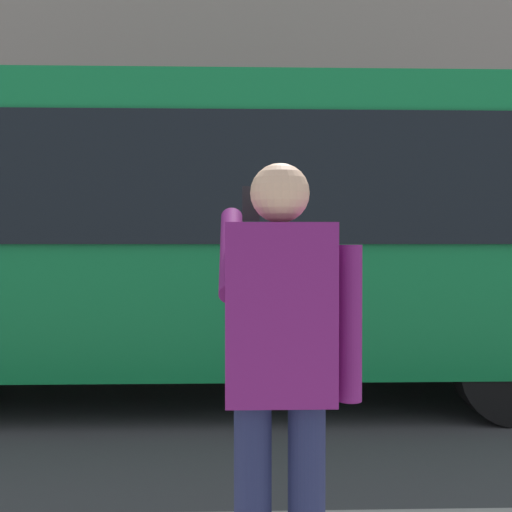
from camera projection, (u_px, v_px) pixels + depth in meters
name	position (u px, v px, depth m)	size (l,w,h in m)	color
ground_plane	(287.00, 388.00, 6.84)	(60.00, 60.00, 0.00)	#38383A
building_facade_far	(263.00, 36.00, 13.52)	(28.00, 1.55, 12.00)	gray
red_bus	(172.00, 231.00, 6.43)	(9.05, 2.54, 3.08)	#0F7238
pedestrian_photographer	(281.00, 355.00, 2.35)	(0.53, 0.52, 1.70)	#1E2347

